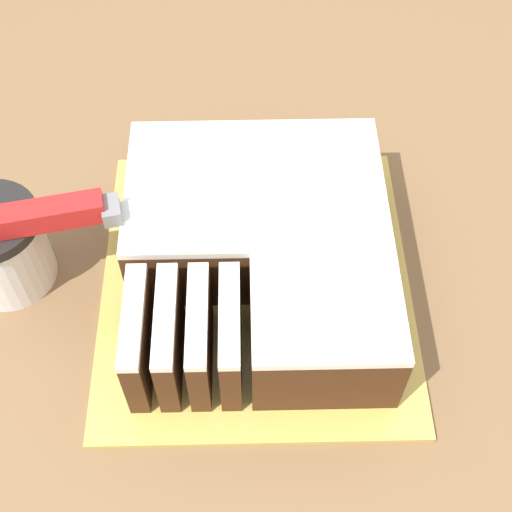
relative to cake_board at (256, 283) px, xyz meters
name	(u,v)px	position (x,y,z in m)	size (l,w,h in m)	color
countertop	(273,449)	(0.02, 0.01, -0.46)	(1.40, 1.10, 0.92)	brown
cake_board	(256,283)	(0.00, 0.00, 0.00)	(0.29, 0.32, 0.01)	gold
cake	(262,250)	(0.01, 0.01, 0.04)	(0.23, 0.26, 0.08)	#472814
knife	(77,215)	(-0.15, 0.01, 0.09)	(0.36, 0.09, 0.02)	silver
coffee_cup	(0,247)	(-0.23, 0.02, 0.04)	(0.09, 0.09, 0.09)	white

